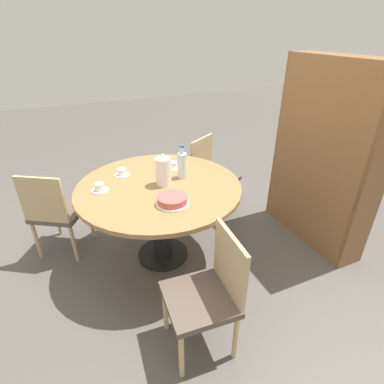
# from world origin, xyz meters

# --- Properties ---
(ground_plane) EXTENTS (14.00, 14.00, 0.00)m
(ground_plane) POSITION_xyz_m (0.00, 0.00, 0.00)
(ground_plane) COLOR #56514C
(dining_table) EXTENTS (1.38, 1.38, 0.75)m
(dining_table) POSITION_xyz_m (0.00, 0.00, 0.61)
(dining_table) COLOR black
(dining_table) RESTS_ON ground_plane
(chair_a) EXTENTS (0.45, 0.45, 0.86)m
(chair_a) POSITION_xyz_m (0.95, -0.01, 0.46)
(chair_a) COLOR tan
(chair_a) RESTS_ON ground_plane
(chair_b) EXTENTS (0.58, 0.58, 0.86)m
(chair_b) POSITION_xyz_m (-0.55, 0.78, 0.46)
(chair_b) COLOR tan
(chair_b) RESTS_ON ground_plane
(chair_c) EXTENTS (0.58, 0.58, 0.86)m
(chair_c) POSITION_xyz_m (-0.44, -0.84, 0.46)
(chair_c) COLOR tan
(chair_c) RESTS_ON ground_plane
(bookshelf) EXTENTS (1.07, 0.28, 1.72)m
(bookshelf) POSITION_xyz_m (0.27, 1.49, 0.86)
(bookshelf) COLOR brown
(bookshelf) RESTS_ON ground_plane
(coffee_pot) EXTENTS (0.13, 0.13, 0.27)m
(coffee_pot) POSITION_xyz_m (-0.00, 0.05, 0.88)
(coffee_pot) COLOR white
(coffee_pot) RESTS_ON dining_table
(water_bottle) EXTENTS (0.08, 0.08, 0.29)m
(water_bottle) POSITION_xyz_m (-0.06, 0.24, 0.87)
(water_bottle) COLOR silver
(water_bottle) RESTS_ON dining_table
(cake_main) EXTENTS (0.26, 0.26, 0.06)m
(cake_main) POSITION_xyz_m (0.32, 0.00, 0.78)
(cake_main) COLOR white
(cake_main) RESTS_ON dining_table
(cup_a) EXTENTS (0.13, 0.13, 0.06)m
(cup_a) POSITION_xyz_m (-0.31, -0.24, 0.78)
(cup_a) COLOR white
(cup_a) RESTS_ON dining_table
(cup_b) EXTENTS (0.13, 0.13, 0.06)m
(cup_b) POSITION_xyz_m (-0.27, 0.23, 0.78)
(cup_b) COLOR white
(cup_b) RESTS_ON dining_table
(cup_c) EXTENTS (0.13, 0.13, 0.06)m
(cup_c) POSITION_xyz_m (-0.10, -0.46, 0.78)
(cup_c) COLOR white
(cup_c) RESTS_ON dining_table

